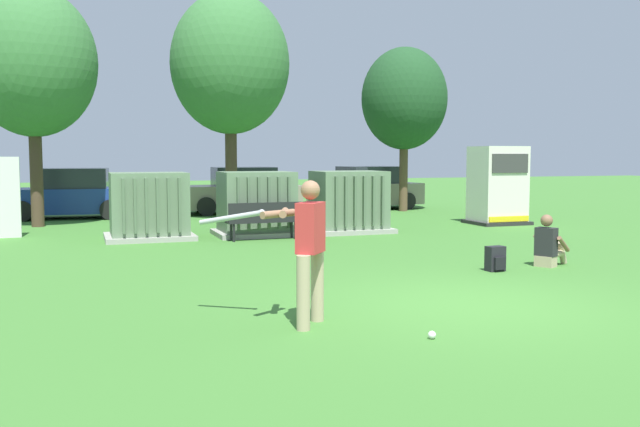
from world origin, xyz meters
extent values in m
plane|color=#3D752D|center=(0.00, 0.00, 0.00)|extent=(96.00, 96.00, 0.00)
cube|color=#9E9B93|center=(-3.44, 9.08, 0.06)|extent=(2.10, 1.70, 0.12)
cube|color=#607A5B|center=(-3.44, 9.08, 0.87)|extent=(1.80, 1.40, 1.50)
cube|color=#52684E|center=(-4.08, 8.32, 0.87)|extent=(0.06, 0.12, 1.27)
cube|color=#52684E|center=(-3.82, 8.32, 0.87)|extent=(0.06, 0.12, 1.27)
cube|color=#52684E|center=(-3.57, 8.32, 0.87)|extent=(0.06, 0.12, 1.27)
cube|color=#52684E|center=(-3.31, 8.32, 0.87)|extent=(0.06, 0.12, 1.27)
cube|color=#52684E|center=(-3.06, 8.32, 0.87)|extent=(0.06, 0.12, 1.27)
cube|color=#52684E|center=(-2.80, 8.32, 0.87)|extent=(0.06, 0.12, 1.27)
cube|color=#9E9B93|center=(-0.77, 9.02, 0.06)|extent=(2.10, 1.70, 0.12)
cube|color=#607A5B|center=(-0.77, 9.02, 0.87)|extent=(1.80, 1.40, 1.50)
cube|color=#52684E|center=(-1.41, 8.26, 0.87)|extent=(0.06, 0.12, 1.27)
cube|color=#52684E|center=(-1.15, 8.26, 0.87)|extent=(0.06, 0.12, 1.27)
cube|color=#52684E|center=(-0.90, 8.26, 0.87)|extent=(0.06, 0.12, 1.27)
cube|color=#52684E|center=(-0.64, 8.26, 0.87)|extent=(0.06, 0.12, 1.27)
cube|color=#52684E|center=(-0.39, 8.26, 0.87)|extent=(0.06, 0.12, 1.27)
cube|color=#52684E|center=(-0.13, 8.26, 0.87)|extent=(0.06, 0.12, 1.27)
cube|color=#9E9B93|center=(1.73, 8.95, 0.06)|extent=(2.10, 1.70, 0.12)
cube|color=#607A5B|center=(1.73, 8.95, 0.87)|extent=(1.80, 1.40, 1.50)
cube|color=#52684E|center=(1.09, 8.19, 0.87)|extent=(0.06, 0.12, 1.27)
cube|color=#52684E|center=(1.35, 8.19, 0.87)|extent=(0.06, 0.12, 1.27)
cube|color=#52684E|center=(1.60, 8.19, 0.87)|extent=(0.06, 0.12, 1.27)
cube|color=#52684E|center=(1.86, 8.19, 0.87)|extent=(0.06, 0.12, 1.27)
cube|color=#52684E|center=(2.11, 8.19, 0.87)|extent=(0.06, 0.12, 1.27)
cube|color=#52684E|center=(2.37, 8.19, 0.87)|extent=(0.06, 0.12, 1.27)
cube|color=#262626|center=(6.69, 9.50, 0.05)|extent=(1.60, 1.40, 0.10)
cube|color=silver|center=(6.69, 9.50, 1.20)|extent=(1.40, 1.20, 2.20)
cube|color=#383838|center=(6.69, 8.88, 1.81)|extent=(1.19, 0.04, 0.55)
cube|color=yellow|center=(6.69, 8.88, 0.20)|extent=(1.33, 0.04, 0.16)
cube|color=black|center=(-0.85, 8.00, 0.45)|extent=(1.81, 0.45, 0.05)
cube|color=black|center=(-0.85, 7.82, 0.70)|extent=(1.80, 0.09, 0.44)
cylinder|color=black|center=(-1.62, 8.12, 0.21)|extent=(0.06, 0.06, 0.42)
cylinder|color=black|center=(-0.09, 8.16, 0.21)|extent=(0.06, 0.06, 0.42)
cylinder|color=black|center=(-1.61, 7.84, 0.21)|extent=(0.06, 0.06, 0.42)
cylinder|color=black|center=(-0.08, 7.88, 0.21)|extent=(0.06, 0.06, 0.42)
cylinder|color=tan|center=(-2.59, -0.54, 0.44)|extent=(0.16, 0.16, 0.88)
cylinder|color=tan|center=(-2.29, -0.17, 0.44)|extent=(0.16, 0.16, 0.88)
cube|color=red|center=(-2.44, -0.36, 1.18)|extent=(0.44, 0.46, 0.60)
sphere|color=#9E7051|center=(-2.44, -0.36, 1.62)|extent=(0.23, 0.23, 0.23)
cylinder|color=#9E7051|center=(-2.79, -0.19, 1.34)|extent=(0.51, 0.36, 0.09)
cylinder|color=#9E7051|center=(-2.67, -0.05, 1.34)|extent=(0.26, 0.54, 0.09)
cylinder|color=#B2B2B7|center=(-3.26, 0.31, 1.27)|extent=(0.70, 0.58, 0.21)
sphere|color=#B2B2B7|center=(-2.93, 0.04, 1.34)|extent=(0.08, 0.08, 0.08)
sphere|color=white|center=(-1.36, -1.38, 0.04)|extent=(0.09, 0.09, 0.09)
cube|color=tan|center=(3.02, 2.39, 0.10)|extent=(0.37, 0.41, 0.20)
cube|color=#262628|center=(3.02, 2.39, 0.46)|extent=(0.36, 0.42, 0.52)
sphere|color=brown|center=(3.02, 2.39, 0.85)|extent=(0.22, 0.22, 0.22)
cylinder|color=tan|center=(3.17, 2.58, 0.22)|extent=(0.46, 0.32, 0.13)
cylinder|color=tan|center=(3.37, 2.68, 0.23)|extent=(0.32, 0.24, 0.46)
cylinder|color=tan|center=(3.26, 2.40, 0.22)|extent=(0.46, 0.32, 0.13)
cylinder|color=tan|center=(3.46, 2.50, 0.23)|extent=(0.32, 0.24, 0.46)
cylinder|color=brown|center=(3.11, 2.69, 0.42)|extent=(0.41, 0.26, 0.32)
cylinder|color=brown|center=(3.32, 2.28, 0.42)|extent=(0.41, 0.26, 0.32)
cube|color=black|center=(1.87, 2.28, 0.22)|extent=(0.34, 0.23, 0.44)
cube|color=black|center=(1.88, 2.15, 0.15)|extent=(0.23, 0.08, 0.22)
cylinder|color=#4C3828|center=(-6.17, 13.14, 1.43)|extent=(0.35, 0.35, 2.87)
ellipsoid|color=#387038|center=(-6.17, 13.14, 4.65)|extent=(3.53, 3.53, 4.19)
cylinder|color=#4C3828|center=(-0.43, 13.67, 1.52)|extent=(0.37, 0.37, 3.04)
ellipsoid|color=#387038|center=(-0.43, 13.67, 4.92)|extent=(3.74, 3.74, 4.44)
cylinder|color=brown|center=(6.16, 14.72, 1.26)|extent=(0.31, 0.31, 2.52)
ellipsoid|color=#1E4723|center=(6.16, 14.72, 4.08)|extent=(3.10, 3.10, 3.68)
cube|color=navy|center=(-5.34, 15.64, 0.58)|extent=(4.35, 2.10, 0.80)
cube|color=#262B33|center=(-5.19, 15.63, 1.30)|extent=(2.24, 1.76, 0.64)
cylinder|color=black|center=(-6.72, 14.93, 0.32)|extent=(0.66, 0.28, 0.64)
cylinder|color=black|center=(-6.55, 16.62, 0.32)|extent=(0.66, 0.28, 0.64)
cylinder|color=black|center=(-4.13, 14.67, 0.32)|extent=(0.66, 0.28, 0.64)
cylinder|color=black|center=(-3.96, 16.36, 0.32)|extent=(0.66, 0.28, 0.64)
cube|color=gray|center=(0.31, 15.81, 0.58)|extent=(4.24, 1.81, 0.80)
cube|color=#262B33|center=(0.46, 15.81, 1.30)|extent=(2.14, 1.61, 0.64)
cylinder|color=black|center=(-1.02, 15.00, 0.32)|extent=(0.65, 0.24, 0.64)
cylinder|color=black|center=(-0.97, 16.70, 0.32)|extent=(0.65, 0.24, 0.64)
cylinder|color=black|center=(1.59, 14.93, 0.32)|extent=(0.65, 0.24, 0.64)
cylinder|color=black|center=(1.63, 16.63, 0.32)|extent=(0.65, 0.24, 0.64)
cube|color=gray|center=(5.21, 15.97, 0.58)|extent=(4.39, 2.24, 0.80)
cube|color=#262B33|center=(5.36, 15.99, 1.30)|extent=(2.29, 1.82, 0.64)
cylinder|color=black|center=(4.03, 14.96, 0.32)|extent=(0.66, 0.30, 0.64)
cylinder|color=black|center=(3.81, 16.64, 0.32)|extent=(0.66, 0.30, 0.64)
cylinder|color=black|center=(6.62, 15.30, 0.32)|extent=(0.66, 0.30, 0.64)
cylinder|color=black|center=(6.39, 16.99, 0.32)|extent=(0.66, 0.30, 0.64)
camera|label=1|loc=(-5.01, -8.07, 2.03)|focal=38.75mm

